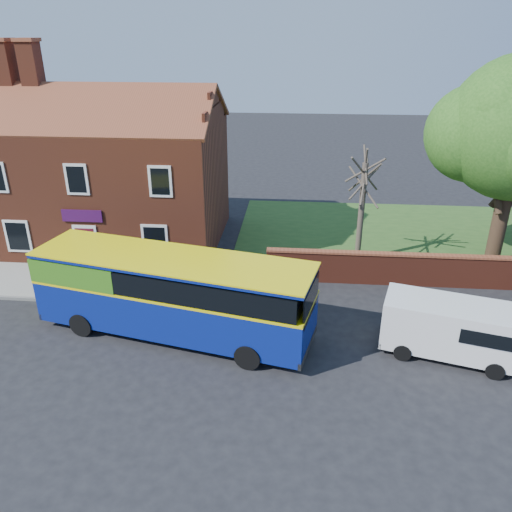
# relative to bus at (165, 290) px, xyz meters

# --- Properties ---
(ground) EXTENTS (120.00, 120.00, 0.00)m
(ground) POSITION_rel_bus_xyz_m (1.59, -2.07, -1.86)
(ground) COLOR black
(ground) RESTS_ON ground
(pavement) EXTENTS (18.00, 3.50, 0.12)m
(pavement) POSITION_rel_bus_xyz_m (-5.41, 3.68, -1.80)
(pavement) COLOR gray
(pavement) RESTS_ON ground
(kerb) EXTENTS (18.00, 0.15, 0.14)m
(kerb) POSITION_rel_bus_xyz_m (-5.41, 1.93, -1.79)
(kerb) COLOR slate
(kerb) RESTS_ON ground
(grass_strip) EXTENTS (26.00, 12.00, 0.04)m
(grass_strip) POSITION_rel_bus_xyz_m (14.59, 10.93, -1.84)
(grass_strip) COLOR #426B28
(grass_strip) RESTS_ON ground
(shop_building) EXTENTS (12.30, 8.13, 10.50)m
(shop_building) POSITION_rel_bus_xyz_m (-5.43, 9.43, 1.55)
(shop_building) COLOR brown
(shop_building) RESTS_ON ground
(boundary_wall) EXTENTS (22.00, 0.38, 1.60)m
(boundary_wall) POSITION_rel_bus_xyz_m (14.59, 4.93, -1.05)
(boundary_wall) COLOR maroon
(boundary_wall) RESTS_ON ground
(bus) EXTENTS (11.11, 5.06, 3.28)m
(bus) POSITION_rel_bus_xyz_m (0.00, 0.00, 0.00)
(bus) COLOR navy
(bus) RESTS_ON ground
(van_near) EXTENTS (5.16, 3.14, 2.12)m
(van_near) POSITION_rel_bus_xyz_m (10.70, -0.64, -0.68)
(van_near) COLOR silver
(van_near) RESTS_ON ground
(bare_tree) EXTENTS (2.12, 2.53, 5.65)m
(bare_tree) POSITION_rel_bus_xyz_m (8.16, 7.46, 1.04)
(bare_tree) COLOR #4C4238
(bare_tree) RESTS_ON ground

